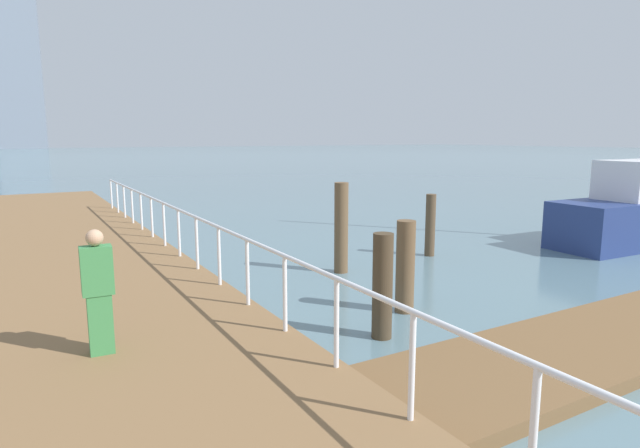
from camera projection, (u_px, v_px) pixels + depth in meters
ground_plane at (219, 222)px, 18.75m from camera, size 300.00×300.00×0.00m
boardwalk_railing at (247, 255)px, 8.14m from camera, size 0.06×26.36×1.08m
dock_piling_2 at (341, 228)px, 11.67m from camera, size 0.31×0.31×2.03m
dock_piling_3 at (382, 286)px, 7.85m from camera, size 0.31×0.31×1.61m
dock_piling_4 at (405, 267)px, 9.03m from camera, size 0.33×0.33×1.61m
dock_piling_5 at (430, 225)px, 13.36m from camera, size 0.25×0.25×1.59m
pedestrian_0 at (98, 291)px, 6.30m from camera, size 0.37×0.24×1.54m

